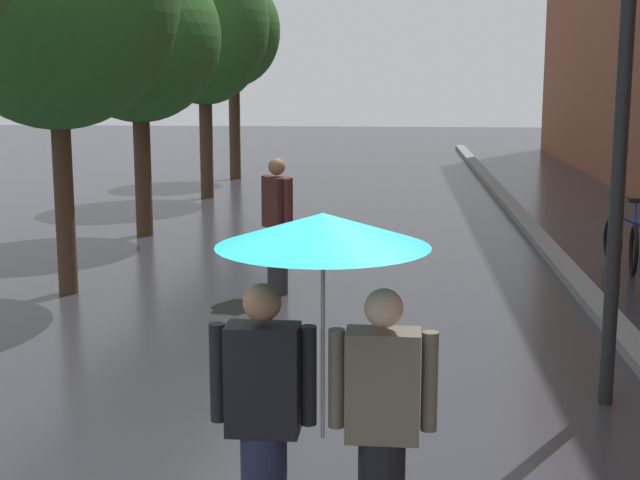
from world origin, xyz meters
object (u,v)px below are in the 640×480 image
street_tree_2 (138,38)px  street_tree_3 (204,24)px  street_tree_4 (233,32)px  pedestrian_walking_midground (277,225)px  couple_under_umbrella (323,335)px  street_lamp_post (621,138)px

street_tree_2 → street_tree_3: size_ratio=0.86×
street_tree_2 → street_tree_4: size_ratio=0.92×
pedestrian_walking_midground → couple_under_umbrella: bearing=-81.0°
street_tree_2 → pedestrian_walking_midground: bearing=-55.4°
street_tree_3 → couple_under_umbrella: (3.62, -15.13, -2.32)m
street_tree_2 → couple_under_umbrella: size_ratio=2.29×
street_tree_4 → street_lamp_post: size_ratio=1.34×
street_tree_3 → couple_under_umbrella: size_ratio=2.66×
street_tree_2 → street_tree_4: 8.20m
street_tree_2 → street_tree_4: (0.20, 8.19, 0.39)m
street_tree_4 → street_lamp_post: bearing=-69.9°
street_tree_3 → pedestrian_walking_midground: street_tree_3 is taller
street_tree_3 → pedestrian_walking_midground: (2.59, -8.65, -2.84)m
street_tree_3 → street_tree_4: bearing=89.4°
street_tree_2 → street_tree_3: 4.69m
street_tree_2 → couple_under_umbrella: 11.29m
couple_under_umbrella → pedestrian_walking_midground: bearing=99.0°
street_lamp_post → couple_under_umbrella: bearing=-127.6°
couple_under_umbrella → street_lamp_post: 3.71m
street_tree_2 → street_lamp_post: street_tree_2 is taller
street_tree_2 → street_tree_4: street_tree_4 is taller
street_tree_4 → street_lamp_post: 16.87m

